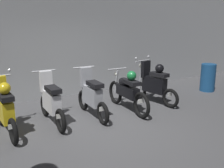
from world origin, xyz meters
TOP-DOWN VIEW (x-y plane):
  - ground_plane at (0.00, 0.00)m, footprint 80.00×80.00m
  - back_wall at (0.00, 2.92)m, footprint 16.00×0.30m
  - motorbike_slot_0 at (-2.00, 0.76)m, footprint 0.59×1.68m
  - motorbike_slot_1 at (-1.00, 0.84)m, footprint 0.56×1.68m
  - motorbike_slot_2 at (0.00, 0.80)m, footprint 0.56×1.68m
  - motorbike_slot_3 at (1.00, 0.73)m, footprint 0.56×1.95m
  - motorbike_slot_4 at (1.99, 0.89)m, footprint 0.59×1.67m
  - trash_bin at (4.36, 1.01)m, footprint 0.48×0.48m

SIDE VIEW (x-z plane):
  - ground_plane at x=0.00m, z-range 0.00..0.00m
  - trash_bin at x=4.36m, z-range 0.00..0.90m
  - motorbike_slot_1 at x=-1.00m, z-range -0.06..1.11m
  - motorbike_slot_2 at x=0.00m, z-range -0.06..1.11m
  - motorbike_slot_3 at x=1.00m, z-range -0.02..1.07m
  - motorbike_slot_0 at x=-2.00m, z-range -0.08..1.21m
  - motorbike_slot_4 at x=1.99m, z-range -0.08..1.21m
  - back_wall at x=0.00m, z-range 0.00..3.17m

